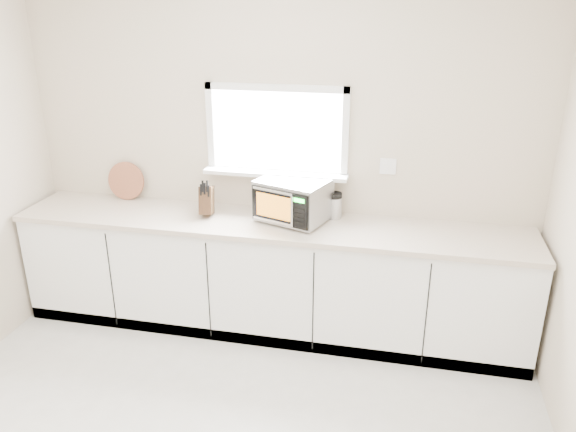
# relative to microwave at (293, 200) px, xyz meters

# --- Properties ---
(back_wall) EXTENTS (4.00, 0.17, 2.70)m
(back_wall) POSITION_rel_microwave_xyz_m (-0.17, 0.24, 0.28)
(back_wall) COLOR beige
(back_wall) RESTS_ON ground
(cabinets) EXTENTS (3.92, 0.60, 0.88)m
(cabinets) POSITION_rel_microwave_xyz_m (-0.17, -0.06, -0.65)
(cabinets) COLOR white
(cabinets) RESTS_ON ground
(countertop) EXTENTS (3.92, 0.64, 0.04)m
(countertop) POSITION_rel_microwave_xyz_m (-0.17, -0.07, -0.19)
(countertop) COLOR beige
(countertop) RESTS_ON cabinets
(microwave) EXTENTS (0.59, 0.52, 0.32)m
(microwave) POSITION_rel_microwave_xyz_m (0.00, 0.00, 0.00)
(microwave) COLOR black
(microwave) RESTS_ON countertop
(knife_block) EXTENTS (0.13, 0.22, 0.30)m
(knife_block) POSITION_rel_microwave_xyz_m (-0.67, -0.04, -0.04)
(knife_block) COLOR #483019
(knife_block) RESTS_ON countertop
(cutting_board) EXTENTS (0.32, 0.08, 0.31)m
(cutting_board) POSITION_rel_microwave_xyz_m (-1.45, 0.18, -0.01)
(cutting_board) COLOR #A35F3F
(cutting_board) RESTS_ON countertop
(coffee_grinder) EXTENTS (0.13, 0.13, 0.20)m
(coffee_grinder) POSITION_rel_microwave_xyz_m (0.30, 0.12, -0.07)
(coffee_grinder) COLOR #A9ABB0
(coffee_grinder) RESTS_ON countertop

